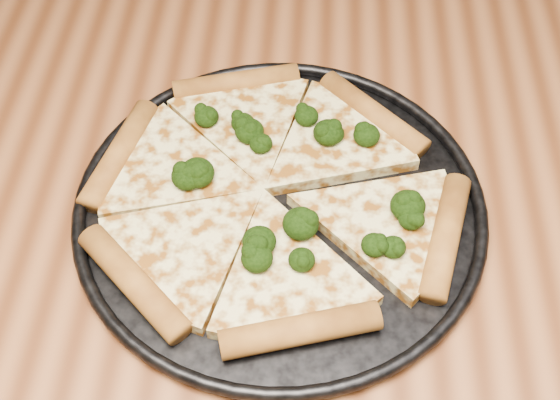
{
  "coord_description": "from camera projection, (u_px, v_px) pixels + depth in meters",
  "views": [
    {
      "loc": [
        -0.03,
        -0.33,
        1.26
      ],
      "look_at": [
        -0.05,
        0.05,
        0.77
      ],
      "focal_mm": 46.83,
      "sensor_mm": 36.0,
      "label": 1
    }
  ],
  "objects": [
    {
      "name": "dining_table",
      "position": [
        332.0,
        318.0,
        0.67
      ],
      "size": [
        1.2,
        0.9,
        0.75
      ],
      "color": "brown",
      "rests_on": "ground"
    },
    {
      "name": "pizza",
      "position": [
        268.0,
        191.0,
        0.62
      ],
      "size": [
        0.34,
        0.32,
        0.02
      ],
      "rotation": [
        0.0,
        0.0,
        0.27
      ],
      "color": "#EFDE92",
      "rests_on": "pizza_pan"
    },
    {
      "name": "pizza_pan",
      "position": [
        280.0,
        206.0,
        0.63
      ],
      "size": [
        0.35,
        0.35,
        0.02
      ],
      "color": "black",
      "rests_on": "dining_table"
    },
    {
      "name": "broccoli_florets",
      "position": [
        292.0,
        181.0,
        0.62
      ],
      "size": [
        0.21,
        0.18,
        0.02
      ],
      "color": "black",
      "rests_on": "pizza"
    }
  ]
}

